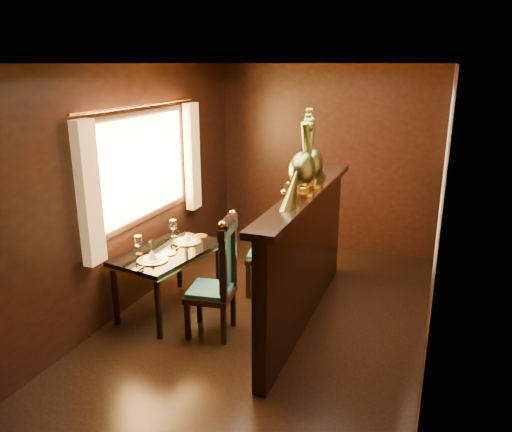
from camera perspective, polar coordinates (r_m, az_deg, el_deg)
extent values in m
plane|color=black|center=(5.04, 0.87, -12.69)|extent=(5.00, 5.00, 0.00)
cube|color=black|center=(6.90, 8.08, 6.45)|extent=(3.00, 0.04, 2.50)
cube|color=black|center=(2.53, -19.36, -13.72)|extent=(3.00, 0.04, 2.50)
cube|color=black|center=(5.24, -14.70, 2.67)|extent=(0.04, 5.00, 2.50)
cube|color=black|center=(4.30, 20.08, -0.92)|extent=(0.04, 5.00, 2.50)
cube|color=beige|center=(4.38, 1.03, 17.04)|extent=(3.00, 5.00, 0.04)
cube|color=#FFC672|center=(5.43, -13.01, 5.47)|extent=(0.01, 1.70, 1.05)
cube|color=#FFB345|center=(4.63, -18.56, 2.39)|extent=(0.10, 0.22, 1.30)
cube|color=#FFB345|center=(6.21, -7.29, 6.71)|extent=(0.10, 0.22, 1.30)
cylinder|color=orange|center=(5.30, -12.78, 12.26)|extent=(0.03, 2.20, 0.03)
cube|color=black|center=(4.93, 5.67, -5.10)|extent=(0.12, 2.60, 1.30)
cube|color=#3A351A|center=(4.92, 4.96, -4.46)|extent=(0.02, 2.20, 0.95)
cube|color=black|center=(4.71, 5.91, 2.58)|extent=(0.26, 2.70, 0.06)
cube|color=black|center=(5.19, -10.02, -4.09)|extent=(0.84, 1.21, 0.04)
cube|color=orange|center=(5.20, -10.00, -4.39)|extent=(0.86, 1.24, 0.02)
cylinder|color=black|center=(5.17, -15.78, -8.76)|extent=(0.06, 0.06, 0.61)
cylinder|color=black|center=(4.82, -11.08, -10.38)|extent=(0.06, 0.06, 0.61)
cylinder|color=black|center=(5.84, -8.81, -5.24)|extent=(0.06, 0.06, 0.61)
cylinder|color=black|center=(5.53, -4.29, -6.37)|extent=(0.06, 0.06, 0.61)
cylinder|color=#BA8C23|center=(4.94, -11.73, -4.95)|extent=(0.30, 0.30, 0.01)
cone|color=white|center=(4.92, -11.77, -4.37)|extent=(0.11, 0.11, 0.10)
cylinder|color=#BA8C23|center=(5.38, -7.89, -2.92)|extent=(0.30, 0.30, 0.01)
cone|color=white|center=(5.36, -7.91, -2.37)|extent=(0.11, 0.11, 0.10)
cylinder|color=silver|center=(5.30, -12.11, -3.18)|extent=(0.03, 0.03, 0.06)
cylinder|color=silver|center=(5.34, -11.98, -3.00)|extent=(0.03, 0.03, 0.06)
cube|color=black|center=(4.80, -5.22, -8.89)|extent=(0.48, 0.48, 0.06)
cube|color=#134A57|center=(4.78, -5.24, -8.39)|extent=(0.43, 0.43, 0.05)
cube|color=#134A57|center=(4.61, -3.15, -5.16)|extent=(0.08, 0.33, 0.54)
cube|color=black|center=(4.81, -7.81, -11.86)|extent=(0.05, 0.05, 0.38)
cube|color=black|center=(4.71, -3.71, -12.38)|extent=(0.05, 0.05, 0.38)
cube|color=black|center=(5.10, -6.47, -10.03)|extent=(0.05, 0.05, 0.38)
cube|color=black|center=(5.01, -2.61, -10.47)|extent=(0.05, 0.05, 0.38)
sphere|color=orange|center=(4.31, -3.84, -0.98)|extent=(0.06, 0.06, 0.06)
sphere|color=orange|center=(4.63, -2.66, 0.33)|extent=(0.06, 0.06, 0.06)
cube|color=black|center=(5.59, 1.34, -4.72)|extent=(0.52, 0.52, 0.06)
cube|color=#134A57|center=(5.57, 1.34, -4.26)|extent=(0.47, 0.47, 0.05)
cube|color=#134A57|center=(5.44, 3.38, -1.20)|extent=(0.10, 0.35, 0.57)
cube|color=black|center=(5.54, -0.87, -7.48)|extent=(0.05, 0.05, 0.40)
cube|color=black|center=(5.49, 2.94, -7.75)|extent=(0.05, 0.05, 0.40)
cube|color=black|center=(5.88, -0.18, -6.01)|extent=(0.05, 0.05, 0.40)
cube|color=black|center=(5.83, 3.40, -6.25)|extent=(0.05, 0.05, 0.40)
sphere|color=orange|center=(5.14, 3.22, 2.73)|extent=(0.07, 0.07, 0.07)
sphere|color=orange|center=(5.50, 3.69, 3.67)|extent=(0.07, 0.07, 0.07)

